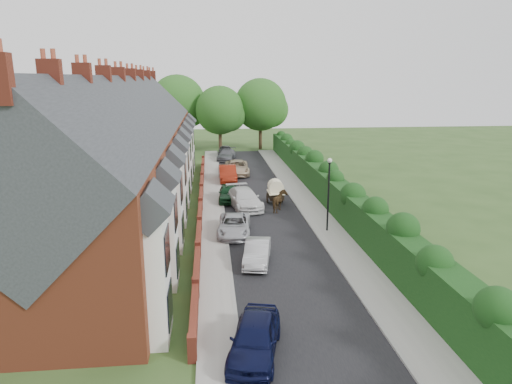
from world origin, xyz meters
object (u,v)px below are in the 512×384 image
Objects in this scene: lamppost at (329,185)px; horse_cart at (276,190)px; car_red at (227,173)px; car_beige at (237,168)px; car_navy at (255,337)px; car_green at (229,193)px; car_grey at (227,155)px; car_silver_b at (234,225)px; car_silver_a at (257,252)px; car_white at (244,199)px; car_black at (226,152)px; horse at (279,202)px.

lamppost is 1.75× the size of horse_cart.
car_red is 0.89× the size of car_beige.
car_navy reaches higher than car_green.
car_silver_b is at bearing -78.94° from car_grey.
car_grey is at bearing 101.14° from car_silver_a.
car_white is 13.26m from car_beige.
car_grey is at bearing 101.32° from lamppost.
car_beige is at bearing 99.58° from car_silver_a.
car_black is (0.57, 44.80, 0.04)m from car_navy.
car_white is at bearing -90.48° from car_black.
car_grey is 1.62× the size of horse_cart.
car_white is 1.17× the size of car_black.
car_navy is 1.04× the size of car_green.
car_black reaches higher than car_grey.
car_navy is at bearing -104.08° from car_white.
car_red reaches higher than car_black.
car_red is 14.34m from car_black.
car_white is at bearing 84.96° from car_silver_b.
horse_cart reaches higher than car_silver_b.
car_navy is at bearing -86.13° from car_silver_a.
car_red is 2.48× the size of horse.
car_white reaches higher than car_navy.
horse reaches higher than car_silver_a.
car_navy is 2.21× the size of horse.
car_white is 2.72× the size of horse.
car_red is 1.65× the size of horse_cart.
car_silver_b is (-6.40, 0.16, -2.65)m from lamppost.
car_beige reaches higher than car_navy.
car_grey is at bearing 94.07° from car_silver_b.
car_grey is at bearing 80.61° from car_white.
horse_cart reaches higher than horse.
car_white is at bearing 128.37° from lamppost.
car_white is 0.98× the size of car_beige.
car_beige is 9.09m from car_grey.
car_navy is 0.91× the size of car_grey.
car_beige is (1.17, 3.20, -0.04)m from car_red.
horse reaches higher than car_black.
horse_cart is (3.27, -23.69, 0.44)m from car_black.
car_red reaches higher than car_beige.
horse is (2.47, -14.68, 0.07)m from car_beige.
horse_cart is (2.47, -12.55, 0.46)m from car_beige.
lamppost is 11.20m from car_green.
horse is at bearing -73.57° from car_red.
horse is at bearing -79.27° from car_beige.
car_green is at bearing -92.83° from car_red.
car_navy is at bearing 101.69° from horse.
car_white is 10.10m from car_red.
car_silver_b is 1.57× the size of horse_cart.
car_red is 12.04m from horse.
car_navy is 0.81× the size of car_white.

